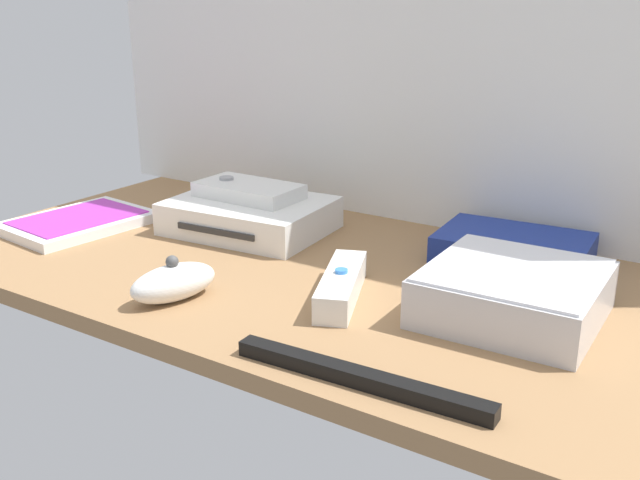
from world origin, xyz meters
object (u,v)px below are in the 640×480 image
(mini_computer, at_px, (512,294))
(game_console, at_px, (250,216))
(remote_nunchuk, at_px, (174,282))
(sensor_bar, at_px, (359,378))
(remote_classic_pad, at_px, (249,190))
(game_case, at_px, (78,222))
(network_router, at_px, (513,248))
(remote_wand, at_px, (341,286))

(mini_computer, bearing_deg, game_console, 168.37)
(remote_nunchuk, xyz_separation_m, sensor_bar, (0.26, -0.05, -0.01))
(remote_classic_pad, bearing_deg, game_case, -146.91)
(remote_nunchuk, xyz_separation_m, remote_classic_pad, (-0.09, 0.25, 0.03))
(mini_computer, height_order, remote_classic_pad, remote_classic_pad)
(game_case, distance_m, network_router, 0.60)
(network_router, bearing_deg, remote_wand, -122.70)
(remote_wand, bearing_deg, mini_computer, -5.85)
(remote_nunchuk, relative_size, remote_classic_pad, 0.75)
(sensor_bar, bearing_deg, remote_wand, 123.72)
(remote_wand, xyz_separation_m, remote_classic_pad, (-0.24, 0.15, 0.04))
(mini_computer, height_order, network_router, mini_computer)
(mini_computer, relative_size, remote_wand, 1.16)
(game_console, bearing_deg, network_router, 8.44)
(game_case, relative_size, network_router, 1.08)
(remote_wand, height_order, remote_classic_pad, remote_classic_pad)
(network_router, height_order, remote_classic_pad, remote_classic_pad)
(mini_computer, xyz_separation_m, remote_classic_pad, (-0.41, 0.10, 0.03))
(remote_nunchuk, height_order, remote_classic_pad, remote_classic_pad)
(network_router, relative_size, sensor_bar, 0.79)
(game_case, height_order, remote_wand, remote_wand)
(mini_computer, distance_m, network_router, 0.17)
(game_case, distance_m, remote_classic_pad, 0.25)
(game_console, distance_m, network_router, 0.36)
(remote_classic_pad, xyz_separation_m, sensor_bar, (0.35, -0.30, -0.05))
(mini_computer, distance_m, sensor_bar, 0.21)
(game_console, xyz_separation_m, game_case, (-0.21, -0.12, -0.01))
(remote_classic_pad, bearing_deg, remote_wand, -31.07)
(game_console, relative_size, mini_computer, 1.27)
(network_router, height_order, sensor_bar, network_router)
(remote_wand, height_order, remote_nunchuk, remote_nunchuk)
(remote_nunchuk, distance_m, sensor_bar, 0.26)
(mini_computer, bearing_deg, remote_classic_pad, 167.06)
(network_router, bearing_deg, remote_nunchuk, -134.24)
(mini_computer, bearing_deg, sensor_bar, -106.73)
(remote_nunchuk, bearing_deg, remote_classic_pad, 127.45)
(mini_computer, height_order, remote_nunchuk, mini_computer)
(mini_computer, xyz_separation_m, game_case, (-0.62, -0.04, -0.02))
(game_console, bearing_deg, remote_nunchuk, -75.51)
(remote_nunchuk, height_order, sensor_bar, remote_nunchuk)
(remote_nunchuk, relative_size, sensor_bar, 0.45)
(remote_wand, distance_m, remote_nunchuk, 0.18)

